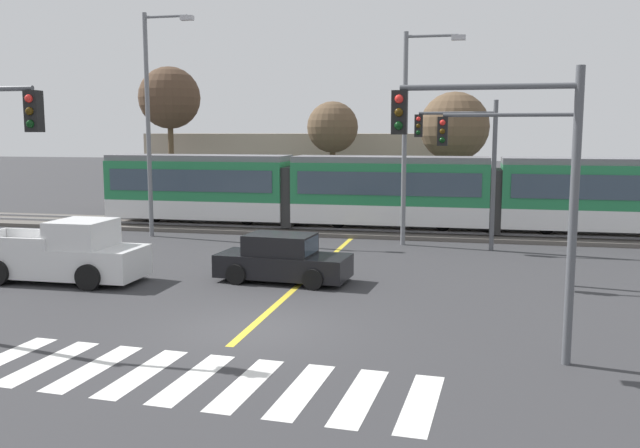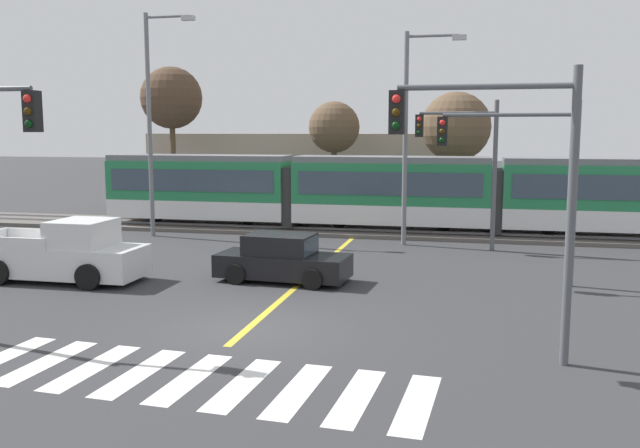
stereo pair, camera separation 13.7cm
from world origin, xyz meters
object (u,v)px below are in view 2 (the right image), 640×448
bare_tree_east (456,127)px  traffic_light_mid_right (524,163)px  street_lamp_west (153,113)px  traffic_light_near_right (507,169)px  bare_tree_west (334,128)px  street_lamp_centre (411,125)px  light_rail_tram (391,190)px  sedan_crossing (283,260)px  bare_tree_far_west (171,99)px  pickup_truck (64,255)px  traffic_light_far_right (468,153)px

bare_tree_east → traffic_light_mid_right: bearing=-80.1°
traffic_light_mid_right → street_lamp_west: size_ratio=0.57×
traffic_light_near_right → bare_tree_west: bare_tree_west is taller
street_lamp_centre → light_rail_tram: bearing=110.3°
traffic_light_near_right → street_lamp_west: size_ratio=0.61×
sedan_crossing → traffic_light_mid_right: size_ratio=0.76×
street_lamp_west → bare_tree_far_west: street_lamp_west is taller
street_lamp_west → street_lamp_centre: (11.51, 0.10, -0.58)m
pickup_truck → street_lamp_west: bearing=98.6°
traffic_light_far_right → bare_tree_east: bearing=94.9°
light_rail_tram → pickup_truck: bearing=-125.6°
street_lamp_centre → bare_tree_west: (-5.02, 8.59, -0.06)m
pickup_truck → bare_tree_far_west: 19.18m
traffic_light_mid_right → street_lamp_west: (-15.60, 6.53, 1.78)m
street_lamp_west → bare_tree_west: (6.49, 8.69, -0.64)m
pickup_truck → bare_tree_far_west: bearing=104.0°
traffic_light_mid_right → bare_tree_far_west: 24.08m
light_rail_tram → street_lamp_centre: size_ratio=3.19×
traffic_light_far_right → street_lamp_centre: size_ratio=0.68×
sedan_crossing → street_lamp_centre: bearing=67.5°
street_lamp_centre → bare_tree_east: bearing=78.2°
light_rail_tram → street_lamp_west: 11.41m
light_rail_tram → bare_tree_west: bearing=125.2°
bare_tree_far_west → bare_tree_west: 9.68m
bare_tree_far_west → bare_tree_west: bearing=1.5°
light_rail_tram → traffic_light_mid_right: traffic_light_mid_right is taller
street_lamp_centre → bare_tree_east: size_ratio=1.29×
traffic_light_near_right → traffic_light_far_right: traffic_light_near_right is taller
pickup_truck → traffic_light_mid_right: (14.20, 2.76, 2.96)m
bare_tree_far_west → traffic_light_mid_right: bearing=-38.8°
sedan_crossing → street_lamp_centre: 9.58m
traffic_light_far_right → bare_tree_east: 8.36m
pickup_truck → light_rail_tram: bearing=54.4°
street_lamp_west → street_lamp_centre: street_lamp_west is taller
sedan_crossing → traffic_light_mid_right: 8.11m
pickup_truck → bare_tree_far_west: size_ratio=0.64×
pickup_truck → street_lamp_west: (-1.40, 9.29, 4.74)m
traffic_light_far_right → street_lamp_west: (-13.82, 0.51, 1.69)m
sedan_crossing → traffic_light_far_right: (5.60, 7.30, 3.20)m
bare_tree_east → street_lamp_centre: bearing=-101.8°
traffic_light_mid_right → street_lamp_west: bearing=157.3°
pickup_truck → bare_tree_far_west: (-4.44, 17.74, 5.79)m
bare_tree_far_west → bare_tree_west: (9.53, 0.25, -1.69)m
sedan_crossing → traffic_light_near_right: (6.53, -6.28, 3.30)m
light_rail_tram → traffic_light_near_right: size_ratio=4.65×
traffic_light_far_right → street_lamp_centre: 2.64m
traffic_light_near_right → street_lamp_west: bearing=136.3°
sedan_crossing → bare_tree_east: bearing=72.6°
street_lamp_centre → sedan_crossing: bearing=-112.5°
traffic_light_near_right → bare_tree_west: bearing=109.9°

